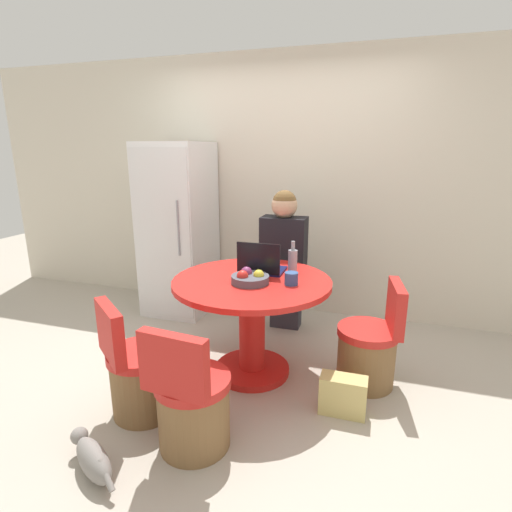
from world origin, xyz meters
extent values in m
plane|color=#B2A899|center=(0.00, 0.00, 0.00)|extent=(12.00, 12.00, 0.00)
cube|color=beige|center=(0.00, 1.49, 1.30)|extent=(7.00, 0.06, 2.60)
cube|color=white|center=(-1.03, 1.11, 0.87)|extent=(0.63, 0.67, 1.75)
cube|color=silver|center=(-1.03, 0.76, 0.87)|extent=(0.60, 0.01, 1.64)
cylinder|color=gray|center=(-0.84, 0.75, 0.96)|extent=(0.02, 0.02, 0.52)
cylinder|color=red|center=(0.09, 0.10, 0.03)|extent=(0.57, 0.57, 0.05)
cylinder|color=red|center=(0.09, 0.10, 0.39)|extent=(0.20, 0.20, 0.67)
cylinder|color=red|center=(0.09, 0.10, 0.74)|extent=(1.16, 1.16, 0.04)
cylinder|color=brown|center=(0.93, 0.22, 0.19)|extent=(0.41, 0.41, 0.39)
cylinder|color=red|center=(0.93, 0.22, 0.41)|extent=(0.44, 0.44, 0.06)
cube|color=red|center=(1.10, 0.24, 0.61)|extent=(0.12, 0.40, 0.34)
cylinder|color=brown|center=(0.01, -0.74, 0.19)|extent=(0.41, 0.41, 0.39)
cylinder|color=red|center=(0.01, -0.74, 0.41)|extent=(0.44, 0.44, 0.06)
cube|color=red|center=(0.00, -0.91, 0.61)|extent=(0.40, 0.11, 0.34)
cylinder|color=brown|center=(-0.44, -0.56, 0.19)|extent=(0.41, 0.41, 0.39)
cylinder|color=red|center=(-0.44, -0.56, 0.41)|extent=(0.44, 0.44, 0.06)
cube|color=red|center=(-0.55, -0.70, 0.61)|extent=(0.35, 0.30, 0.34)
cube|color=#2D2D38|center=(0.14, 1.01, 0.22)|extent=(0.28, 0.16, 0.44)
cube|color=#2D2D38|center=(0.14, 0.95, 0.51)|extent=(0.32, 0.36, 0.14)
cube|color=black|center=(0.14, 0.87, 0.84)|extent=(0.40, 0.22, 0.52)
sphere|color=tan|center=(0.14, 0.87, 1.20)|extent=(0.23, 0.23, 0.23)
sphere|color=brown|center=(0.14, 0.87, 1.23)|extent=(0.21, 0.21, 0.21)
cube|color=#141947|center=(0.11, 0.32, 0.77)|extent=(0.33, 0.25, 0.02)
cube|color=black|center=(0.11, 0.20, 0.89)|extent=(0.33, 0.01, 0.23)
cylinder|color=#4C4C56|center=(0.11, 0.02, 0.79)|extent=(0.27, 0.27, 0.05)
sphere|color=gold|center=(0.16, 0.04, 0.82)|extent=(0.08, 0.08, 0.08)
sphere|color=#7A2D5B|center=(0.06, 0.07, 0.82)|extent=(0.08, 0.08, 0.08)
sphere|color=red|center=(0.06, -0.02, 0.82)|extent=(0.08, 0.08, 0.08)
cylinder|color=#2D4C84|center=(0.39, 0.08, 0.81)|extent=(0.09, 0.09, 0.09)
cylinder|color=#9999A3|center=(0.34, 0.34, 0.85)|extent=(0.07, 0.07, 0.18)
cylinder|color=#9999A3|center=(0.34, 0.34, 0.98)|extent=(0.03, 0.03, 0.07)
ellipsoid|color=gray|center=(-0.39, -1.11, 0.09)|extent=(0.38, 0.29, 0.18)
sphere|color=gray|center=(-0.57, -1.01, 0.12)|extent=(0.10, 0.10, 0.10)
cylinder|color=gray|center=(-0.25, -1.19, 0.11)|extent=(0.15, 0.10, 0.12)
cube|color=tan|center=(0.81, -0.19, 0.13)|extent=(0.30, 0.14, 0.26)
camera|label=1|loc=(0.95, -2.53, 1.68)|focal=28.00mm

